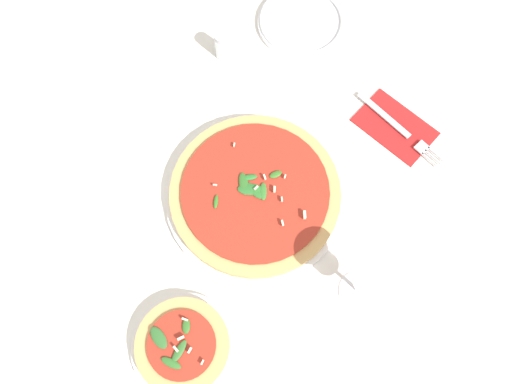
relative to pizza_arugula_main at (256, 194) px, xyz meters
name	(u,v)px	position (x,y,z in m)	size (l,w,h in m)	color
ground_plane	(259,191)	(0.00, 0.01, -0.02)	(6.00, 6.00, 0.00)	silver
pizza_arugula_main	(256,194)	(0.00, 0.00, 0.00)	(0.34, 0.34, 0.05)	white
pizza_personal_side	(183,345)	(0.06, -0.29, 0.00)	(0.18, 0.18, 0.05)	white
wine_glass	(371,282)	(0.26, -0.03, 0.08)	(0.08, 0.08, 0.14)	white
napkin	(395,126)	(0.13, 0.29, -0.01)	(0.16, 0.11, 0.01)	#B21E1E
fork	(399,128)	(0.14, 0.29, -0.01)	(0.22, 0.05, 0.00)	silver
side_plate_white	(301,21)	(-0.16, 0.38, -0.01)	(0.19, 0.19, 0.02)	white
shaker_pepper	(222,45)	(-0.25, 0.22, 0.02)	(0.03, 0.03, 0.07)	silver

